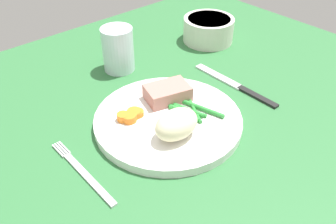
% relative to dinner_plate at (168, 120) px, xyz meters
% --- Properties ---
extents(dining_table, '(1.20, 0.90, 0.02)m').
position_rel_dinner_plate_xyz_m(dining_table, '(-0.04, 0.01, -0.02)').
color(dining_table, '#2D6B38').
rests_on(dining_table, ground).
extents(dinner_plate, '(0.26, 0.26, 0.02)m').
position_rel_dinner_plate_xyz_m(dinner_plate, '(0.00, 0.00, 0.00)').
color(dinner_plate, white).
rests_on(dinner_plate, dining_table).
extents(meat_portion, '(0.09, 0.07, 0.03)m').
position_rel_dinner_plate_xyz_m(meat_portion, '(0.03, 0.04, 0.02)').
color(meat_portion, '#B2756B').
rests_on(meat_portion, dinner_plate).
extents(mashed_potatoes, '(0.08, 0.05, 0.05)m').
position_rel_dinner_plate_xyz_m(mashed_potatoes, '(-0.02, -0.05, 0.03)').
color(mashed_potatoes, beige).
rests_on(mashed_potatoes, dinner_plate).
extents(carrot_slices, '(0.04, 0.03, 0.01)m').
position_rel_dinner_plate_xyz_m(carrot_slices, '(-0.05, 0.04, 0.01)').
color(carrot_slices, orange).
rests_on(carrot_slices, dinner_plate).
extents(green_beans, '(0.06, 0.10, 0.01)m').
position_rel_dinner_plate_xyz_m(green_beans, '(0.04, -0.02, 0.01)').
color(green_beans, '#2D8C38').
rests_on(green_beans, dinner_plate).
extents(fork, '(0.01, 0.17, 0.00)m').
position_rel_dinner_plate_xyz_m(fork, '(-0.17, -0.00, -0.01)').
color(fork, silver).
rests_on(fork, dining_table).
extents(knife, '(0.02, 0.20, 0.01)m').
position_rel_dinner_plate_xyz_m(knife, '(0.18, -0.00, -0.01)').
color(knife, black).
rests_on(knife, dining_table).
extents(water_glass, '(0.07, 0.07, 0.09)m').
position_rel_dinner_plate_xyz_m(water_glass, '(0.05, 0.21, 0.03)').
color(water_glass, silver).
rests_on(water_glass, dining_table).
extents(salad_bowl, '(0.12, 0.12, 0.06)m').
position_rel_dinner_plate_xyz_m(salad_bowl, '(0.29, 0.18, 0.02)').
color(salad_bowl, silver).
rests_on(salad_bowl, dining_table).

